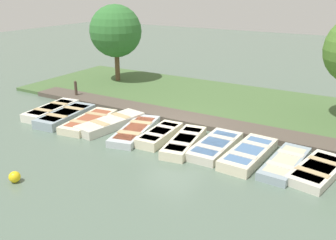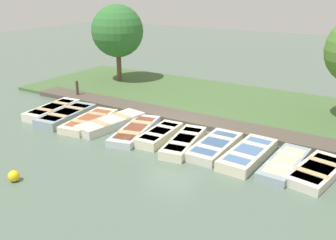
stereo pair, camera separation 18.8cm
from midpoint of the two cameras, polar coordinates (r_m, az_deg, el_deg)
name	(u,v)px [view 2 (the right image)]	position (r m, az deg, el deg)	size (l,w,h in m)	color
ground_plane	(172,131)	(17.08, 0.99, -1.69)	(80.00, 80.00, 0.00)	#566B5B
shore_bank	(218,102)	(21.27, 7.87, 2.77)	(8.00, 24.00, 0.18)	#476638
dock_walkway	(189,119)	(18.30, 3.46, 0.18)	(1.43, 19.65, 0.25)	#51473D
rowboat_0	(52,110)	(20.20, -16.94, 1.51)	(3.28, 1.40, 0.43)	silver
rowboat_1	(67,115)	(19.11, -14.94, 0.70)	(3.41, 1.53, 0.44)	#8C9EA8
rowboat_2	(89,121)	(18.19, -11.59, -0.13)	(3.39, 1.62, 0.37)	beige
rowboat_3	(111,123)	(17.69, -8.37, -0.41)	(3.56, 1.68, 0.42)	beige
rowboat_4	(135,130)	(16.77, -4.69, -1.58)	(3.73, 1.87, 0.33)	#B2BCC1
rowboat_5	(160,135)	(16.13, -0.95, -2.24)	(2.74, 1.11, 0.42)	beige
rowboat_6	(184,142)	(15.42, 2.80, -3.38)	(3.27, 1.44, 0.40)	beige
rowboat_7	(215,146)	(15.22, 7.46, -3.94)	(3.12, 1.24, 0.36)	beige
rowboat_8	(248,154)	(14.65, 12.47, -5.11)	(3.29, 1.36, 0.42)	beige
rowboat_9	(285,164)	(14.38, 17.71, -6.34)	(3.22, 1.23, 0.33)	#8C9EA8
rowboat_10	(317,171)	(14.19, 22.16, -7.24)	(3.11, 1.75, 0.34)	beige
mooring_post_near	(77,90)	(22.42, -13.42, 4.54)	(0.16, 0.16, 1.10)	#47382D
buoy	(14,176)	(13.78, -22.08, -7.91)	(0.39, 0.39, 0.39)	yellow
park_tree_far_left	(117,31)	(25.26, -7.49, 13.28)	(3.39, 3.39, 5.16)	brown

